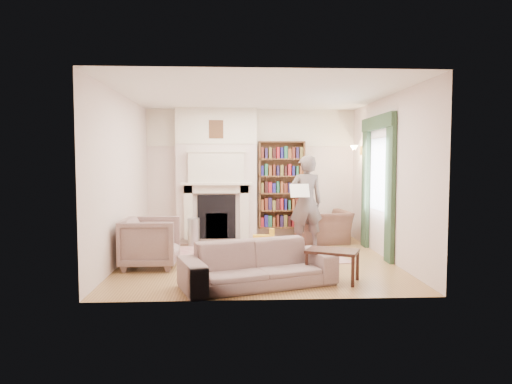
{
  "coord_description": "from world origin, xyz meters",
  "views": [
    {
      "loc": [
        -0.41,
        -7.71,
        1.71
      ],
      "look_at": [
        0.0,
        0.25,
        1.15
      ],
      "focal_mm": 32.0,
      "sensor_mm": 36.0,
      "label": 1
    }
  ],
  "objects": [
    {
      "name": "pelmet",
      "position": [
        2.19,
        0.4,
        2.38
      ],
      "size": [
        0.09,
        1.7,
        0.24
      ],
      "primitive_type": "cube",
      "color": "#2B442D",
      "rests_on": "wall_right"
    },
    {
      "name": "wall_left",
      "position": [
        -2.25,
        0.0,
        1.4
      ],
      "size": [
        0.0,
        4.5,
        4.5
      ],
      "primitive_type": "plane",
      "rotation": [
        1.57,
        0.0,
        1.57
      ],
      "color": "white",
      "rests_on": "floor"
    },
    {
      "name": "newspaper",
      "position": [
        0.84,
        0.72,
        1.14
      ],
      "size": [
        0.38,
        0.16,
        0.25
      ],
      "primitive_type": "cube",
      "rotation": [
        -0.35,
        0.0,
        0.15
      ],
      "color": "white",
      "rests_on": "man_reading"
    },
    {
      "name": "window",
      "position": [
        2.23,
        0.4,
        1.45
      ],
      "size": [
        0.02,
        0.9,
        1.3
      ],
      "primitive_type": "cube",
      "color": "silver",
      "rests_on": "wall_right"
    },
    {
      "name": "curtain_right",
      "position": [
        2.2,
        1.1,
        1.2
      ],
      "size": [
        0.07,
        0.32,
        2.4
      ],
      "primitive_type": "cube",
      "color": "#2B442D",
      "rests_on": "floor"
    },
    {
      "name": "wall_front",
      "position": [
        0.0,
        -2.25,
        1.4
      ],
      "size": [
        4.5,
        0.0,
        4.5
      ],
      "primitive_type": "plane",
      "rotation": [
        -1.57,
        0.0,
        0.0
      ],
      "color": "white",
      "rests_on": "floor"
    },
    {
      "name": "floor",
      "position": [
        0.0,
        0.0,
        0.0
      ],
      "size": [
        4.5,
        4.5,
        0.0
      ],
      "primitive_type": "plane",
      "color": "brown",
      "rests_on": "ground"
    },
    {
      "name": "game_box_lid",
      "position": [
        -0.96,
        -0.15,
        0.04
      ],
      "size": [
        0.31,
        0.25,
        0.04
      ],
      "primitive_type": "cube",
      "rotation": [
        0.0,
        0.0,
        0.29
      ],
      "color": "#BC3715",
      "rests_on": "rug"
    },
    {
      "name": "rocking_horse",
      "position": [
        0.12,
        0.51,
        0.23
      ],
      "size": [
        0.53,
        0.24,
        0.46
      ],
      "primitive_type": null,
      "rotation": [
        0.0,
        0.0,
        -0.05
      ],
      "color": "gold",
      "rests_on": "rug"
    },
    {
      "name": "wall_right",
      "position": [
        2.25,
        0.0,
        1.4
      ],
      "size": [
        0.0,
        4.5,
        4.5
      ],
      "primitive_type": "plane",
      "rotation": [
        1.57,
        0.0,
        -1.57
      ],
      "color": "white",
      "rests_on": "floor"
    },
    {
      "name": "coffee_table",
      "position": [
        0.99,
        -1.44,
        0.23
      ],
      "size": [
        0.82,
        0.7,
        0.45
      ],
      "primitive_type": null,
      "rotation": [
        0.0,
        0.0,
        -0.43
      ],
      "color": "#361A13",
      "rests_on": "floor"
    },
    {
      "name": "man_reading",
      "position": [
        0.99,
        0.92,
        0.9
      ],
      "size": [
        0.71,
        0.52,
        1.8
      ],
      "primitive_type": "imported",
      "rotation": [
        0.0,
        0.0,
        3.29
      ],
      "color": "#564945",
      "rests_on": "floor"
    },
    {
      "name": "board_game",
      "position": [
        -0.23,
        -0.49,
        0.03
      ],
      "size": [
        0.38,
        0.38,
        0.03
      ],
      "primitive_type": "cube",
      "rotation": [
        0.0,
        0.0,
        0.03
      ],
      "color": "#DFD14E",
      "rests_on": "rug"
    },
    {
      "name": "comic_annuals",
      "position": [
        0.29,
        -0.5,
        0.02
      ],
      "size": [
        0.67,
        0.56,
        0.02
      ],
      "color": "red",
      "rests_on": "rug"
    },
    {
      "name": "fireplace",
      "position": [
        -0.75,
        2.05,
        1.39
      ],
      "size": [
        1.7,
        0.58,
        2.8
      ],
      "color": "white",
      "rests_on": "floor"
    },
    {
      "name": "bookcase",
      "position": [
        0.65,
        2.12,
        1.18
      ],
      "size": [
        1.0,
        0.24,
        1.85
      ],
      "primitive_type": "cube",
      "color": "brown",
      "rests_on": "floor"
    },
    {
      "name": "rug",
      "position": [
        -0.01,
        0.41,
        0.01
      ],
      "size": [
        3.26,
        2.77,
        0.01
      ],
      "primitive_type": "cube",
      "rotation": [
        0.0,
        0.0,
        0.22
      ],
      "color": "#C2B093",
      "rests_on": "floor"
    },
    {
      "name": "armchair_reading",
      "position": [
        1.44,
        1.52,
        0.33
      ],
      "size": [
        1.14,
        1.03,
        0.67
      ],
      "primitive_type": "imported",
      "rotation": [
        0.0,
        0.0,
        3.29
      ],
      "color": "#4A2E27",
      "rests_on": "floor"
    },
    {
      "name": "paraffin_heater",
      "position": [
        -1.19,
        1.37,
        0.28
      ],
      "size": [
        0.28,
        0.28,
        0.55
      ],
      "primitive_type": "cylinder",
      "rotation": [
        0.0,
        0.0,
        -0.19
      ],
      "color": "#A7AAAF",
      "rests_on": "floor"
    },
    {
      "name": "wall_sconce",
      "position": [
        2.03,
        1.5,
        1.9
      ],
      "size": [
        0.2,
        0.24,
        0.24
      ],
      "primitive_type": null,
      "color": "gold",
      "rests_on": "wall_right"
    },
    {
      "name": "ceiling",
      "position": [
        0.0,
        0.0,
        2.8
      ],
      "size": [
        4.5,
        4.5,
        0.0
      ],
      "primitive_type": "plane",
      "rotation": [
        3.14,
        0.0,
        0.0
      ],
      "color": "white",
      "rests_on": "wall_back"
    },
    {
      "name": "wall_back",
      "position": [
        0.0,
        2.25,
        1.4
      ],
      "size": [
        4.5,
        0.0,
        4.5
      ],
      "primitive_type": "plane",
      "rotation": [
        1.57,
        0.0,
        0.0
      ],
      "color": "white",
      "rests_on": "floor"
    },
    {
      "name": "sofa",
      "position": [
        -0.07,
        -1.62,
        0.3
      ],
      "size": [
        2.21,
        1.42,
        0.6
      ],
      "primitive_type": "imported",
      "rotation": [
        0.0,
        0.0,
        0.32
      ],
      "color": "gray",
      "rests_on": "floor"
    },
    {
      "name": "curtain_left",
      "position": [
        2.2,
        -0.3,
        1.2
      ],
      "size": [
        0.07,
        0.32,
        2.4
      ],
      "primitive_type": "cube",
      "color": "#2B442D",
      "rests_on": "floor"
    },
    {
      "name": "armchair_left",
      "position": [
        -1.72,
        -0.45,
        0.4
      ],
      "size": [
        0.88,
        0.85,
        0.8
      ],
      "primitive_type": "imported",
      "rotation": [
        0.0,
        0.0,
        1.57
      ],
      "color": "#9F9083",
      "rests_on": "floor"
    }
  ]
}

